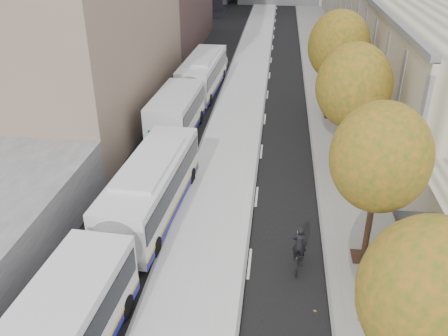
# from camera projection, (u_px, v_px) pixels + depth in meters

# --- Properties ---
(bus_platform) EXTENTS (4.25, 150.00, 0.15)m
(bus_platform) POSITION_uv_depth(u_px,v_px,m) (242.00, 96.00, 42.20)
(bus_platform) COLOR silver
(bus_platform) RESTS_ON ground
(sidewalk) EXTENTS (4.75, 150.00, 0.08)m
(sidewalk) POSITION_uv_depth(u_px,v_px,m) (333.00, 100.00, 41.40)
(sidewalk) COLOR gray
(sidewalk) RESTS_ON ground
(building_tan) EXTENTS (18.00, 92.00, 8.00)m
(building_tan) POSITION_uv_depth(u_px,v_px,m) (403.00, 4.00, 63.92)
(building_tan) COLOR gray
(building_tan) RESTS_ON ground
(bus_shelter) EXTENTS (1.90, 4.40, 2.53)m
(bus_shelter) POSITION_uv_depth(u_px,v_px,m) (431.00, 251.00, 19.09)
(bus_shelter) COLOR #383A3F
(bus_shelter) RESTS_ON sidewalk
(tree_b) EXTENTS (4.00, 4.00, 6.97)m
(tree_b) POSITION_uv_depth(u_px,v_px,m) (431.00, 296.00, 12.74)
(tree_b) COLOR black
(tree_b) RESTS_ON sidewalk
(tree_c) EXTENTS (4.20, 4.20, 7.28)m
(tree_c) POSITION_uv_depth(u_px,v_px,m) (380.00, 158.00, 19.68)
(tree_c) COLOR black
(tree_c) RESTS_ON sidewalk
(tree_d) EXTENTS (4.40, 4.40, 7.60)m
(tree_d) POSITION_uv_depth(u_px,v_px,m) (354.00, 86.00, 27.49)
(tree_d) COLOR black
(tree_d) RESTS_ON sidewalk
(tree_e) EXTENTS (4.60, 4.60, 7.92)m
(tree_e) POSITION_uv_depth(u_px,v_px,m) (339.00, 46.00, 35.31)
(tree_e) COLOR black
(tree_e) RESTS_ON sidewalk
(bus_near) EXTENTS (3.72, 18.19, 3.01)m
(bus_near) POSITION_uv_depth(u_px,v_px,m) (124.00, 232.00, 21.18)
(bus_near) COLOR silver
(bus_near) RESTS_ON ground
(bus_far) EXTENTS (3.47, 18.86, 3.13)m
(bus_far) POSITION_uv_depth(u_px,v_px,m) (193.00, 88.00, 39.17)
(bus_far) COLOR silver
(bus_far) RESTS_ON ground
(cyclist) EXTENTS (0.69, 1.79, 2.24)m
(cyclist) POSITION_uv_depth(u_px,v_px,m) (298.00, 254.00, 21.08)
(cyclist) COLOR black
(cyclist) RESTS_ON ground
(distant_car) EXTENTS (1.58, 3.62, 1.21)m
(distant_car) POSITION_uv_depth(u_px,v_px,m) (220.00, 62.00, 50.57)
(distant_car) COLOR white
(distant_car) RESTS_ON ground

